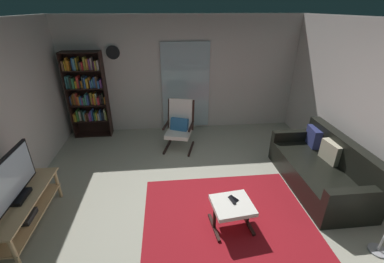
{
  "coord_description": "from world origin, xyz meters",
  "views": [
    {
      "loc": [
        -0.36,
        -2.94,
        2.73
      ],
      "look_at": [
        0.04,
        1.0,
        0.79
      ],
      "focal_mm": 23.87,
      "sensor_mm": 36.0,
      "label": 1
    }
  ],
  "objects_px": {
    "tv_stand": "(22,210)",
    "cell_phone": "(233,199)",
    "television": "(12,180)",
    "ottoman": "(232,208)",
    "leather_sofa": "(321,169)",
    "bookshelf_near_tv": "(87,92)",
    "tv_remote": "(232,200)",
    "wall_clock": "(113,52)",
    "lounge_armchair": "(180,124)"
  },
  "relations": [
    {
      "from": "television",
      "to": "ottoman",
      "type": "height_order",
      "value": "television"
    },
    {
      "from": "tv_remote",
      "to": "cell_phone",
      "type": "height_order",
      "value": "tv_remote"
    },
    {
      "from": "cell_phone",
      "to": "lounge_armchair",
      "type": "bearing_deg",
      "value": 69.55
    },
    {
      "from": "bookshelf_near_tv",
      "to": "tv_remote",
      "type": "relative_size",
      "value": 13.25
    },
    {
      "from": "leather_sofa",
      "to": "lounge_armchair",
      "type": "distance_m",
      "value": 2.76
    },
    {
      "from": "ottoman",
      "to": "television",
      "type": "bearing_deg",
      "value": 175.24
    },
    {
      "from": "wall_clock",
      "to": "tv_stand",
      "type": "bearing_deg",
      "value": -105.5
    },
    {
      "from": "leather_sofa",
      "to": "cell_phone",
      "type": "bearing_deg",
      "value": -158.18
    },
    {
      "from": "bookshelf_near_tv",
      "to": "cell_phone",
      "type": "distance_m",
      "value": 4.01
    },
    {
      "from": "television",
      "to": "ottoman",
      "type": "relative_size",
      "value": 1.71
    },
    {
      "from": "tv_stand",
      "to": "tv_remote",
      "type": "relative_size",
      "value": 9.54
    },
    {
      "from": "ottoman",
      "to": "wall_clock",
      "type": "distance_m",
      "value": 4.05
    },
    {
      "from": "tv_stand",
      "to": "cell_phone",
      "type": "distance_m",
      "value": 2.77
    },
    {
      "from": "cell_phone",
      "to": "tv_remote",
      "type": "bearing_deg",
      "value": -158.53
    },
    {
      "from": "television",
      "to": "tv_remote",
      "type": "relative_size",
      "value": 6.77
    },
    {
      "from": "tv_stand",
      "to": "leather_sofa",
      "type": "xyz_separation_m",
      "value": [
        4.44,
        0.54,
        -0.05
      ]
    },
    {
      "from": "tv_stand",
      "to": "leather_sofa",
      "type": "relative_size",
      "value": 0.73
    },
    {
      "from": "tv_stand",
      "to": "ottoman",
      "type": "xyz_separation_m",
      "value": [
        2.74,
        -0.22,
        -0.02
      ]
    },
    {
      "from": "television",
      "to": "wall_clock",
      "type": "distance_m",
      "value": 3.29
    },
    {
      "from": "bookshelf_near_tv",
      "to": "wall_clock",
      "type": "relative_size",
      "value": 6.58
    },
    {
      "from": "leather_sofa",
      "to": "bookshelf_near_tv",
      "type": "bearing_deg",
      "value": 151.15
    },
    {
      "from": "ottoman",
      "to": "lounge_armchair",
      "type": "bearing_deg",
      "value": 103.64
    },
    {
      "from": "wall_clock",
      "to": "bookshelf_near_tv",
      "type": "bearing_deg",
      "value": -167.35
    },
    {
      "from": "ottoman",
      "to": "cell_phone",
      "type": "xyz_separation_m",
      "value": [
        0.03,
        0.08,
        0.07
      ]
    },
    {
      "from": "tv_stand",
      "to": "lounge_armchair",
      "type": "height_order",
      "value": "lounge_armchair"
    },
    {
      "from": "ottoman",
      "to": "tv_remote",
      "type": "height_order",
      "value": "tv_remote"
    },
    {
      "from": "tv_stand",
      "to": "leather_sofa",
      "type": "height_order",
      "value": "leather_sofa"
    },
    {
      "from": "tv_stand",
      "to": "cell_phone",
      "type": "height_order",
      "value": "tv_stand"
    },
    {
      "from": "bookshelf_near_tv",
      "to": "wall_clock",
      "type": "distance_m",
      "value": 1.05
    },
    {
      "from": "leather_sofa",
      "to": "wall_clock",
      "type": "relative_size",
      "value": 6.53
    },
    {
      "from": "tv_remote",
      "to": "wall_clock",
      "type": "relative_size",
      "value": 0.5
    },
    {
      "from": "leather_sofa",
      "to": "tv_remote",
      "type": "bearing_deg",
      "value": -157.36
    },
    {
      "from": "television",
      "to": "lounge_armchair",
      "type": "relative_size",
      "value": 0.95
    },
    {
      "from": "tv_remote",
      "to": "cell_phone",
      "type": "xyz_separation_m",
      "value": [
        0.02,
        0.04,
        -0.0
      ]
    },
    {
      "from": "television",
      "to": "tv_remote",
      "type": "distance_m",
      "value": 2.78
    },
    {
      "from": "leather_sofa",
      "to": "tv_remote",
      "type": "height_order",
      "value": "leather_sofa"
    },
    {
      "from": "television",
      "to": "wall_clock",
      "type": "height_order",
      "value": "wall_clock"
    },
    {
      "from": "television",
      "to": "ottoman",
      "type": "distance_m",
      "value": 2.79
    },
    {
      "from": "lounge_armchair",
      "to": "cell_phone",
      "type": "bearing_deg",
      "value": -75.09
    },
    {
      "from": "bookshelf_near_tv",
      "to": "ottoman",
      "type": "bearing_deg",
      "value": -50.55
    },
    {
      "from": "television",
      "to": "cell_phone",
      "type": "distance_m",
      "value": 2.8
    },
    {
      "from": "tv_stand",
      "to": "television",
      "type": "xyz_separation_m",
      "value": [
        0.0,
        0.01,
        0.47
      ]
    },
    {
      "from": "bookshelf_near_tv",
      "to": "ottoman",
      "type": "relative_size",
      "value": 3.34
    },
    {
      "from": "lounge_armchair",
      "to": "tv_remote",
      "type": "distance_m",
      "value": 2.34
    },
    {
      "from": "leather_sofa",
      "to": "television",
      "type": "bearing_deg",
      "value": -173.26
    },
    {
      "from": "tv_remote",
      "to": "cell_phone",
      "type": "relative_size",
      "value": 1.03
    },
    {
      "from": "television",
      "to": "leather_sofa",
      "type": "distance_m",
      "value": 4.5
    },
    {
      "from": "ottoman",
      "to": "cell_phone",
      "type": "bearing_deg",
      "value": 69.48
    },
    {
      "from": "lounge_armchair",
      "to": "cell_phone",
      "type": "xyz_separation_m",
      "value": [
        0.59,
        -2.23,
        -0.13
      ]
    },
    {
      "from": "wall_clock",
      "to": "ottoman",
      "type": "bearing_deg",
      "value": -59.53
    }
  ]
}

